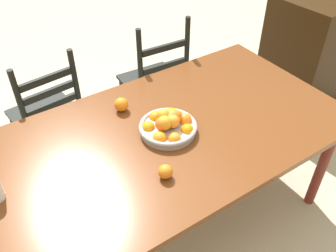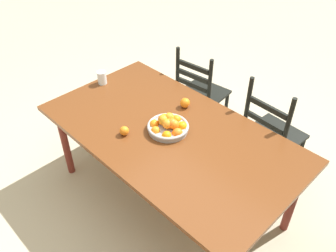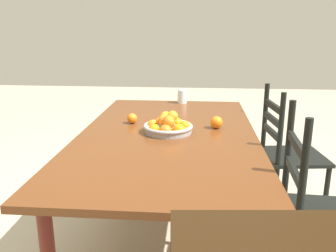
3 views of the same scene
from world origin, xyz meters
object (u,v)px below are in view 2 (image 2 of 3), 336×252
(dining_table, at_px, (169,138))
(chair_by_cabinet, at_px, (271,136))
(chair_near_window, at_px, (200,95))
(orange_loose_1, at_px, (124,131))
(orange_loose_0, at_px, (185,103))
(drinking_glass, at_px, (102,78))
(fruit_bowl, at_px, (168,126))

(dining_table, relative_size, chair_by_cabinet, 1.94)
(chair_near_window, distance_m, orange_loose_1, 1.17)
(orange_loose_0, bearing_deg, chair_by_cabinet, 43.36)
(dining_table, bearing_deg, orange_loose_1, -128.04)
(chair_near_window, relative_size, orange_loose_1, 14.07)
(chair_near_window, distance_m, chair_by_cabinet, 0.83)
(dining_table, bearing_deg, chair_near_window, 116.64)
(orange_loose_1, relative_size, drinking_glass, 0.60)
(orange_loose_0, distance_m, orange_loose_1, 0.57)
(chair_near_window, height_order, orange_loose_1, chair_near_window)
(dining_table, distance_m, chair_by_cabinet, 0.93)
(chair_by_cabinet, height_order, orange_loose_0, chair_by_cabinet)
(chair_by_cabinet, bearing_deg, dining_table, 66.80)
(dining_table, height_order, chair_by_cabinet, chair_by_cabinet)
(chair_near_window, relative_size, orange_loose_0, 12.15)
(chair_by_cabinet, bearing_deg, chair_near_window, 0.79)
(chair_by_cabinet, height_order, fruit_bowl, chair_by_cabinet)
(chair_near_window, height_order, chair_by_cabinet, chair_by_cabinet)
(fruit_bowl, distance_m, orange_loose_0, 0.32)
(fruit_bowl, relative_size, orange_loose_1, 4.51)
(drinking_glass, bearing_deg, orange_loose_1, -24.21)
(dining_table, bearing_deg, chair_by_cabinet, 63.28)
(chair_near_window, xyz_separation_m, orange_loose_0, (0.30, -0.55, 0.32))
(chair_by_cabinet, xyz_separation_m, orange_loose_1, (-0.61, -1.07, 0.32))
(chair_near_window, xyz_separation_m, orange_loose_1, (0.22, -1.11, 0.31))
(chair_by_cabinet, distance_m, orange_loose_0, 0.81)
(chair_near_window, distance_m, drinking_glass, 0.98)
(orange_loose_0, height_order, orange_loose_1, orange_loose_0)
(chair_by_cabinet, height_order, orange_loose_1, chair_by_cabinet)
(dining_table, distance_m, orange_loose_1, 0.34)
(chair_near_window, bearing_deg, dining_table, 110.43)
(fruit_bowl, xyz_separation_m, drinking_glass, (-0.87, 0.05, 0.01))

